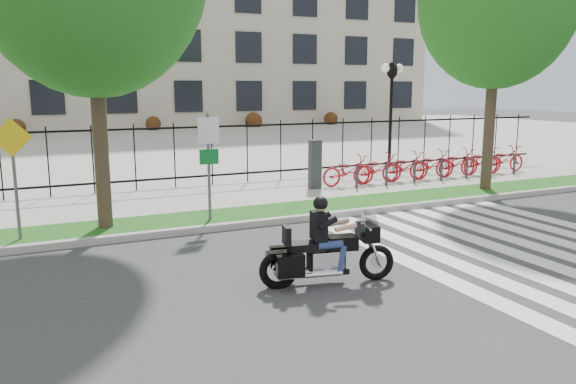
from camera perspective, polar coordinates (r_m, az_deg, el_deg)
name	(u,v)px	position (r m, az deg, el deg)	size (l,w,h in m)	color
ground	(312,285)	(9.45, 2.48, -9.41)	(120.00, 120.00, 0.00)	#343436
curb	(230,226)	(13.04, -5.89, -3.45)	(60.00, 0.20, 0.15)	#9D9A94
grass_verge	(219,218)	(13.83, -7.06, -2.66)	(60.00, 1.50, 0.15)	#1D5816
sidewalk	(191,200)	(16.17, -9.83, -0.79)	(60.00, 3.50, 0.15)	#A7A39C
plaza	(107,144)	(33.27, -17.94, 4.64)	(80.00, 34.00, 0.10)	#A7A39C
crosswalk_stripes	(524,249)	(12.35, 22.85, -5.39)	(5.70, 8.00, 0.01)	silver
iron_fence	(175,156)	(17.68, -11.45, 3.65)	(30.00, 0.06, 2.00)	black
office_building	(68,6)	(53.36, -21.49, 17.19)	(60.00, 21.90, 20.15)	#B0A78E
lamp_post_right	(392,87)	(24.37, 10.48, 10.40)	(1.06, 0.70, 4.25)	black
bike_share_station	(430,164)	(19.68, 14.24, 2.73)	(8.90, 0.86, 1.50)	#2D2D33
sign_pole_regulatory	(209,153)	(13.09, -8.06, 3.97)	(0.50, 0.09, 2.50)	#59595B
sign_pole_warning	(13,163)	(12.53, -26.12, 2.70)	(0.78, 0.09, 2.49)	#59595B
motorcycle_rider	(328,249)	(9.33, 4.04, -5.82)	(2.31, 0.92, 1.80)	black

